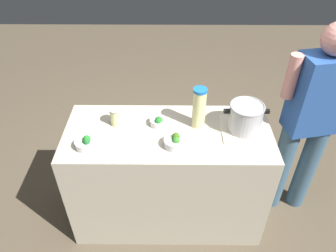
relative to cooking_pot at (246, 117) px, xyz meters
name	(u,v)px	position (x,y,z in m)	size (l,w,h in m)	color
ground_plane	(168,212)	(-0.50, -0.03, -0.98)	(8.00, 8.00, 0.00)	brown
counter_slab	(168,176)	(-0.50, -0.03, -0.54)	(1.39, 0.60, 0.87)	#B8AE99
dish_cloth	(243,129)	(0.00, 0.00, -0.10)	(0.30, 0.30, 0.01)	beige
cooking_pot	(246,117)	(0.00, 0.00, 0.00)	(0.29, 0.22, 0.19)	#B7B7BC
lemonade_pitcher	(199,108)	(-0.30, 0.04, 0.04)	(0.09, 0.09, 0.29)	#EAE698
mason_jar	(116,117)	(-0.85, 0.05, -0.05)	(0.08, 0.08, 0.12)	#EAE99B
broccoli_bowl_front	(86,143)	(-1.02, -0.18, -0.08)	(0.13, 0.13, 0.08)	silver
broccoli_bowl_center	(175,142)	(-0.46, -0.16, -0.07)	(0.13, 0.13, 0.08)	silver
broccoli_bowl_back	(158,121)	(-0.57, 0.05, -0.08)	(0.11, 0.11, 0.07)	silver
person_cook	(310,121)	(0.48, 0.09, -0.11)	(0.50, 0.26, 1.57)	#3A586F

